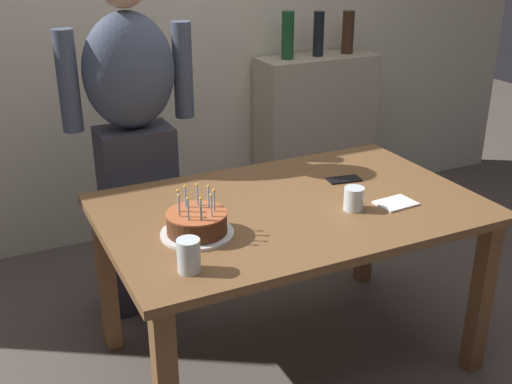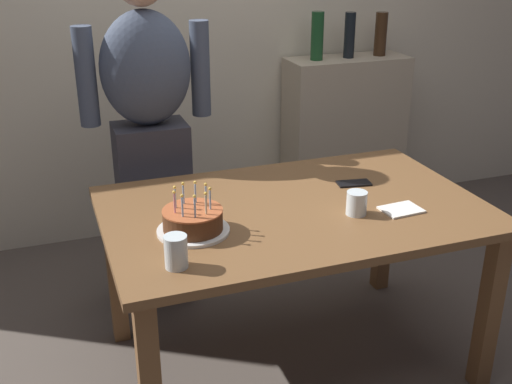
{
  "view_description": "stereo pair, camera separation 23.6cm",
  "coord_description": "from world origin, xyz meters",
  "px_view_note": "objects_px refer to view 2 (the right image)",
  "views": [
    {
      "loc": [
        -1.12,
        -2.0,
        1.76
      ],
      "look_at": [
        -0.17,
        -0.04,
        0.84
      ],
      "focal_mm": 43.97,
      "sensor_mm": 36.0,
      "label": 1
    },
    {
      "loc": [
        -0.91,
        -2.09,
        1.76
      ],
      "look_at": [
        -0.17,
        -0.04,
        0.84
      ],
      "focal_mm": 43.97,
      "sensor_mm": 36.0,
      "label": 2
    }
  ],
  "objects_px": {
    "water_glass_far": "(176,252)",
    "cell_phone": "(354,183)",
    "birthday_cake": "(193,221)",
    "person_man_bearded": "(150,134)",
    "water_glass_near": "(357,203)",
    "napkin_stack": "(401,210)"
  },
  "relations": [
    {
      "from": "water_glass_far",
      "to": "cell_phone",
      "type": "xyz_separation_m",
      "value": [
        0.88,
        0.45,
        -0.05
      ]
    },
    {
      "from": "birthday_cake",
      "to": "person_man_bearded",
      "type": "relative_size",
      "value": 0.16
    },
    {
      "from": "water_glass_near",
      "to": "cell_phone",
      "type": "xyz_separation_m",
      "value": [
        0.14,
        0.28,
        -0.04
      ]
    },
    {
      "from": "birthday_cake",
      "to": "cell_phone",
      "type": "xyz_separation_m",
      "value": [
        0.77,
        0.22,
        -0.04
      ]
    },
    {
      "from": "water_glass_near",
      "to": "cell_phone",
      "type": "bearing_deg",
      "value": 63.69
    },
    {
      "from": "cell_phone",
      "to": "person_man_bearded",
      "type": "height_order",
      "value": "person_man_bearded"
    },
    {
      "from": "birthday_cake",
      "to": "napkin_stack",
      "type": "relative_size",
      "value": 1.73
    },
    {
      "from": "water_glass_far",
      "to": "water_glass_near",
      "type": "bearing_deg",
      "value": 12.8
    },
    {
      "from": "water_glass_near",
      "to": "person_man_bearded",
      "type": "bearing_deg",
      "value": 126.13
    },
    {
      "from": "napkin_stack",
      "to": "person_man_bearded",
      "type": "height_order",
      "value": "person_man_bearded"
    },
    {
      "from": "birthday_cake",
      "to": "water_glass_near",
      "type": "bearing_deg",
      "value": -5.4
    },
    {
      "from": "birthday_cake",
      "to": "person_man_bearded",
      "type": "xyz_separation_m",
      "value": [
        0.0,
        0.8,
        0.09
      ]
    },
    {
      "from": "napkin_stack",
      "to": "person_man_bearded",
      "type": "relative_size",
      "value": 0.09
    },
    {
      "from": "water_glass_far",
      "to": "napkin_stack",
      "type": "distance_m",
      "value": 0.94
    },
    {
      "from": "water_glass_far",
      "to": "napkin_stack",
      "type": "bearing_deg",
      "value": 8.47
    },
    {
      "from": "water_glass_far",
      "to": "person_man_bearded",
      "type": "relative_size",
      "value": 0.07
    },
    {
      "from": "cell_phone",
      "to": "person_man_bearded",
      "type": "xyz_separation_m",
      "value": [
        -0.77,
        0.59,
        0.13
      ]
    },
    {
      "from": "cell_phone",
      "to": "person_man_bearded",
      "type": "bearing_deg",
      "value": 151.51
    },
    {
      "from": "water_glass_near",
      "to": "napkin_stack",
      "type": "height_order",
      "value": "water_glass_near"
    },
    {
      "from": "person_man_bearded",
      "to": "cell_phone",
      "type": "bearing_deg",
      "value": 142.55
    },
    {
      "from": "water_glass_far",
      "to": "birthday_cake",
      "type": "bearing_deg",
      "value": 63.48
    },
    {
      "from": "water_glass_near",
      "to": "water_glass_far",
      "type": "height_order",
      "value": "water_glass_far"
    }
  ]
}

